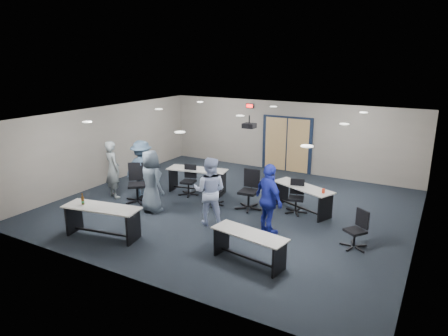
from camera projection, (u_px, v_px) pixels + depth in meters
The scene contains 25 objects.
floor at pixel (231, 207), 11.92m from camera, with size 10.00×10.00×0.00m, color black.
back_wall at pixel (287, 137), 15.32m from camera, with size 10.00×0.04×2.70m, color gray.
front_wall at pixel (122, 215), 7.78m from camera, with size 10.00×0.04×2.70m, color gray.
left_wall at pixel (106, 145), 13.92m from camera, with size 0.04×9.00×2.70m, color gray.
right_wall at pixel (422, 191), 9.18m from camera, with size 0.04×9.00×2.70m, color gray.
ceiling at pixel (232, 117), 11.19m from camera, with size 10.00×9.00×0.04m, color silver.
double_door at pixel (287, 145), 15.37m from camera, with size 2.00×0.07×2.20m.
exit_sign at pixel (250, 106), 15.74m from camera, with size 0.32×0.07×0.18m.
ceiling_projector at pixel (249, 126), 11.54m from camera, with size 0.35×0.32×0.37m.
ceiling_can_lights at pixel (236, 117), 11.41m from camera, with size 6.24×5.74×0.02m, color silver, non-canonical shape.
table_front_left at pixel (102, 216), 9.82m from camera, with size 2.03×0.99×1.08m.
table_front_right at pixel (249, 242), 8.59m from camera, with size 1.77×0.82×0.69m.
table_back_left at pixel (197, 176), 13.08m from camera, with size 2.04×1.01×0.79m.
table_back_right at pixel (303, 194), 11.43m from camera, with size 1.97×1.31×0.89m.
chair_back_a at pixel (188, 181), 12.82m from camera, with size 0.61×0.61×0.98m, color black, non-canonical shape.
chair_back_b at pixel (215, 190), 11.98m from camera, with size 0.58×0.58×0.92m, color black, non-canonical shape.
chair_back_c at pixel (249, 190), 11.60m from camera, with size 0.73×0.73×1.16m, color black, non-canonical shape.
chair_back_d at pixel (296, 197), 11.33m from camera, with size 0.60×0.60×0.96m, color black, non-canonical shape.
chair_loose_left at pixel (137, 183), 12.18m from camera, with size 0.75×0.75×1.19m, color black, non-canonical shape.
chair_loose_right at pixel (355, 230), 9.26m from camera, with size 0.58×0.58×0.92m, color black, non-canonical shape.
person_gray at pixel (113, 169), 12.52m from camera, with size 0.67×0.44×1.83m, color gray.
person_plaid at pixel (151, 181), 11.36m from camera, with size 0.88×0.57×1.81m, color #4D5B6A.
person_lightblue at pixel (210, 191), 10.51m from camera, with size 0.89×0.69×1.83m, color #B6C7F2.
person_navy at pixel (269, 200), 9.87m from camera, with size 1.07×0.45×1.83m, color #1C279C.
person_back at pixel (142, 169), 12.55m from camera, with size 1.18×0.68×1.83m, color #405974.
Camera 1 is at (5.30, -9.82, 4.34)m, focal length 32.00 mm.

